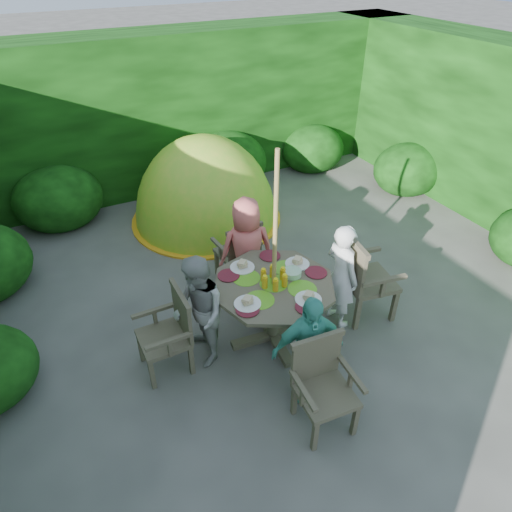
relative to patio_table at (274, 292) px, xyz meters
name	(u,v)px	position (x,y,z in m)	size (l,w,h in m)	color
ground	(294,303)	(0.50, 0.37, -0.64)	(60.00, 60.00, 0.00)	#4C4A44
hedge_enclosure	(245,168)	(0.50, 1.71, 0.61)	(9.00, 9.00, 2.50)	black
patio_table	(274,292)	(0.00, 0.00, 0.00)	(1.43, 1.43, 0.91)	#433C2C
parasol_pole	(275,256)	(0.00, 0.00, 0.46)	(0.04, 0.04, 2.20)	olive
garden_chair_right	(363,277)	(1.08, -0.10, -0.10)	(0.63, 0.69, 1.01)	#433C2C
garden_chair_left	(170,331)	(-1.10, 0.12, -0.17)	(0.47, 0.52, 0.87)	#433C2C
garden_chair_back	(240,251)	(0.12, 1.10, -0.19)	(0.54, 0.49, 0.84)	#433C2C
garden_chair_front	(322,383)	(-0.12, -1.10, -0.18)	(0.55, 0.50, 0.86)	#433C2C
child_right	(341,276)	(0.79, -0.08, -0.01)	(0.46, 0.30, 1.27)	white
child_left	(199,312)	(-0.80, 0.08, -0.02)	(0.60, 0.47, 1.24)	#9C9C97
child_back	(247,250)	(0.08, 0.80, 0.02)	(0.65, 0.42, 1.32)	#E8665F
child_front	(308,349)	(-0.09, -0.80, -0.05)	(0.69, 0.29, 1.18)	#4DB39E
dome_tent	(207,219)	(0.33, 2.76, -0.64)	(2.40, 2.40, 2.66)	#7ECD27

